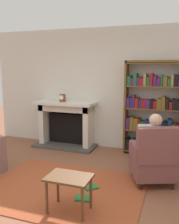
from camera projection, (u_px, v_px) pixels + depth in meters
name	position (u px, v px, depth m)	size (l,w,h in m)	color
ground	(55.00, 198.00, 3.54)	(14.00, 14.00, 0.00)	brown
back_wall	(105.00, 89.00, 5.66)	(5.60, 0.10, 2.70)	silver
area_rug	(64.00, 188.00, 3.81)	(2.40, 1.80, 0.01)	#A24828
fireplace	(67.00, 122.00, 5.85)	(1.43, 0.64, 1.06)	#4C4742
mantel_clock	(63.00, 98.00, 5.67)	(0.14, 0.14, 0.17)	brown
bookshelf	(152.00, 110.00, 5.18)	(1.16, 0.32, 1.97)	brown
armchair_reading	(154.00, 159.00, 3.89)	(0.83, 0.82, 0.97)	#331E14
seated_reader	(152.00, 145.00, 3.97)	(0.50, 0.59, 1.14)	silver
side_table	(69.00, 182.00, 3.14)	(0.56, 0.39, 0.48)	brown
scattered_books	(87.00, 193.00, 3.64)	(0.25, 0.57, 0.03)	#267233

